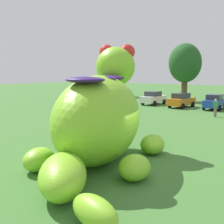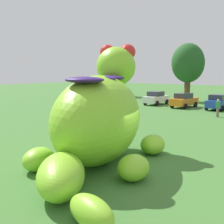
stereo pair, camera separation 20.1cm
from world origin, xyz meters
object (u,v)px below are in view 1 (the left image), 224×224
object	(u,v)px
spectator_far_side	(122,104)
giant_inflatable_creature	(99,118)
spectator_near_inflatable	(123,107)
spectator_mid_field	(215,108)
car_orange	(181,100)
car_white	(153,98)
car_blue	(215,102)

from	to	relation	value
spectator_far_side	giant_inflatable_creature	bearing A→B (deg)	-57.36
spectator_near_inflatable	spectator_mid_field	bearing A→B (deg)	33.88
car_orange	car_white	bearing A→B (deg)	170.59
car_white	car_orange	xyz separation A→B (m)	(4.22, -0.70, 0.00)
car_blue	spectator_mid_field	distance (m)	5.89
giant_inflatable_creature	car_blue	size ratio (longest dim) A/B	2.38
giant_inflatable_creature	spectator_far_side	xyz separation A→B (m)	(-9.59, 14.97, -1.28)
spectator_near_inflatable	car_white	bearing A→B (deg)	104.51
spectator_near_inflatable	spectator_far_side	distance (m)	2.70
car_blue	spectator_mid_field	bearing A→B (deg)	-69.97
car_white	car_blue	distance (m)	8.04
car_orange	spectator_far_side	bearing A→B (deg)	-111.95
giant_inflatable_creature	car_white	distance (m)	25.77
car_orange	giant_inflatable_creature	bearing A→B (deg)	-74.10
spectator_mid_field	spectator_far_side	world-z (taller)	same
car_white	car_orange	bearing A→B (deg)	-9.41
car_orange	spectator_far_side	xyz separation A→B (m)	(-3.12, -7.74, -0.01)
car_orange	spectator_mid_field	world-z (taller)	car_orange
car_orange	spectator_near_inflatable	distance (m)	10.00
giant_inflatable_creature	car_white	xyz separation A→B (m)	(-10.69, 23.41, -1.27)
car_blue	spectator_mid_field	xyz separation A→B (m)	(2.02, -5.54, -0.01)
giant_inflatable_creature	spectator_near_inflatable	world-z (taller)	giant_inflatable_creature
giant_inflatable_creature	spectator_mid_field	xyz separation A→B (m)	(-0.64, 17.74, -1.28)
giant_inflatable_creature	spectator_far_side	distance (m)	17.83
spectator_near_inflatable	giant_inflatable_creature	bearing A→B (deg)	-58.20
spectator_mid_field	car_orange	bearing A→B (deg)	139.54
car_orange	spectator_mid_field	xyz separation A→B (m)	(5.83, -4.97, -0.01)
giant_inflatable_creature	car_blue	xyz separation A→B (m)	(-2.66, 23.27, -1.27)
car_white	spectator_far_side	bearing A→B (deg)	-82.55
car_white	spectator_near_inflatable	xyz separation A→B (m)	(2.74, -10.59, -0.01)
car_white	car_orange	world-z (taller)	same
giant_inflatable_creature	car_orange	distance (m)	23.65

